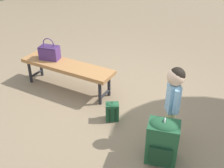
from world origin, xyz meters
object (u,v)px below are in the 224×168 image
(child_standing, at_px, (174,93))
(backpack_large, at_px, (163,140))
(handbag, at_px, (49,52))
(backpack_small, at_px, (112,111))
(park_bench, at_px, (67,68))

(child_standing, height_order, backpack_large, child_standing)
(handbag, relative_size, backpack_small, 1.20)
(handbag, xyz_separation_m, child_standing, (2.27, -0.11, 0.11))
(child_standing, distance_m, backpack_large, 0.56)
(park_bench, bearing_deg, backpack_large, -14.51)
(backpack_large, xyz_separation_m, backpack_small, (-0.91, 0.27, -0.15))
(park_bench, xyz_separation_m, backpack_large, (2.00, -0.52, -0.09))
(park_bench, height_order, handbag, handbag)
(child_standing, relative_size, backpack_large, 1.71)
(handbag, height_order, backpack_small, handbag)
(handbag, xyz_separation_m, backpack_large, (2.37, -0.50, -0.28))
(park_bench, bearing_deg, child_standing, -3.84)
(backpack_large, bearing_deg, park_bench, 165.49)
(child_standing, distance_m, backpack_small, 0.98)
(handbag, distance_m, backpack_large, 2.44)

